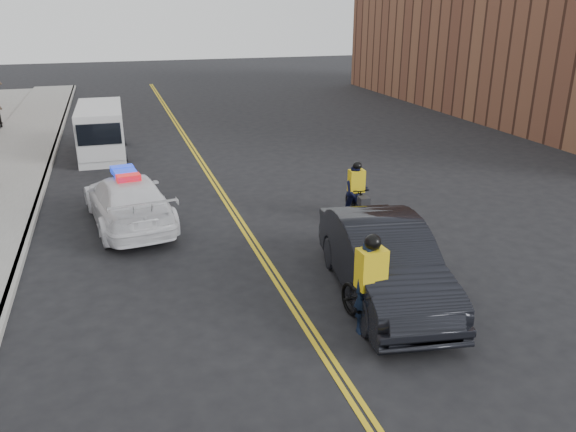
% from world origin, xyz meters
% --- Properties ---
extents(ground, '(120.00, 120.00, 0.00)m').
position_xyz_m(ground, '(0.00, 0.00, 0.00)').
color(ground, black).
rests_on(ground, ground).
extents(center_line_left, '(0.10, 60.00, 0.01)m').
position_xyz_m(center_line_left, '(-0.08, 8.00, 0.01)').
color(center_line_left, gold).
rests_on(center_line_left, ground).
extents(center_line_right, '(0.10, 60.00, 0.01)m').
position_xyz_m(center_line_right, '(0.08, 8.00, 0.01)').
color(center_line_right, gold).
rests_on(center_line_right, ground).
extents(curb, '(0.20, 60.00, 0.15)m').
position_xyz_m(curb, '(-6.00, 8.00, 0.07)').
color(curb, gray).
rests_on(curb, ground).
extents(building_across, '(12.00, 30.00, 11.00)m').
position_xyz_m(building_across, '(22.00, 18.00, 5.50)').
color(building_across, brown).
rests_on(building_across, ground).
extents(police_cruiser, '(2.80, 5.44, 1.67)m').
position_xyz_m(police_cruiser, '(-3.18, 5.38, 0.76)').
color(police_cruiser, white).
rests_on(police_cruiser, ground).
extents(dark_sedan, '(2.60, 5.51, 1.74)m').
position_xyz_m(dark_sedan, '(2.04, -0.91, 0.87)').
color(dark_sedan, black).
rests_on(dark_sedan, ground).
extents(cargo_van, '(2.05, 5.11, 2.13)m').
position_xyz_m(cargo_van, '(-3.89, 14.29, 1.04)').
color(cargo_van, silver).
rests_on(cargo_van, ground).
extents(cyclist_near, '(0.89, 2.19, 2.10)m').
position_xyz_m(cyclist_near, '(1.11, -2.17, 0.73)').
color(cyclist_near, black).
rests_on(cyclist_near, ground).
extents(cyclist_far, '(0.82, 1.78, 1.78)m').
position_xyz_m(cyclist_far, '(3.50, 3.88, 0.70)').
color(cyclist_far, black).
rests_on(cyclist_far, ground).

